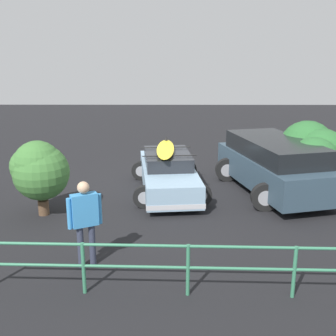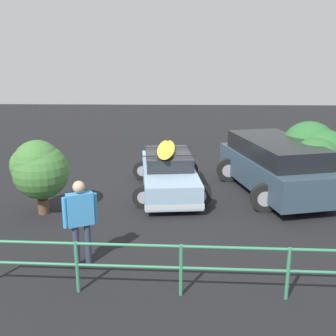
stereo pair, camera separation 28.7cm
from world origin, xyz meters
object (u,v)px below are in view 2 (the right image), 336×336
suv_car (275,165)px  person_bystander (80,216)px  bush_near_right (314,160)px  sedan_car (168,173)px  bush_near_left (38,170)px

suv_car → person_bystander: size_ratio=2.82×
suv_car → bush_near_right: bearing=-170.1°
person_bystander → sedan_car: bearing=-108.8°
bush_near_right → bush_near_left: bearing=15.3°
sedan_car → bush_near_left: bush_near_left is taller
suv_car → person_bystander: (4.97, 4.85, 0.21)m
sedan_car → suv_car: 3.34m
suv_car → person_bystander: bearing=44.3°
bush_near_left → bush_near_right: (-8.04, -2.21, -0.22)m
person_bystander → bush_near_left: (1.80, -2.86, 0.13)m
suv_car → bush_near_right: bush_near_right is taller
suv_car → bush_near_right: (-1.26, -0.22, 0.12)m
sedan_car → bush_near_left: bearing=29.9°
bush_near_right → suv_car: bearing=9.9°
sedan_car → suv_car: size_ratio=0.88×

